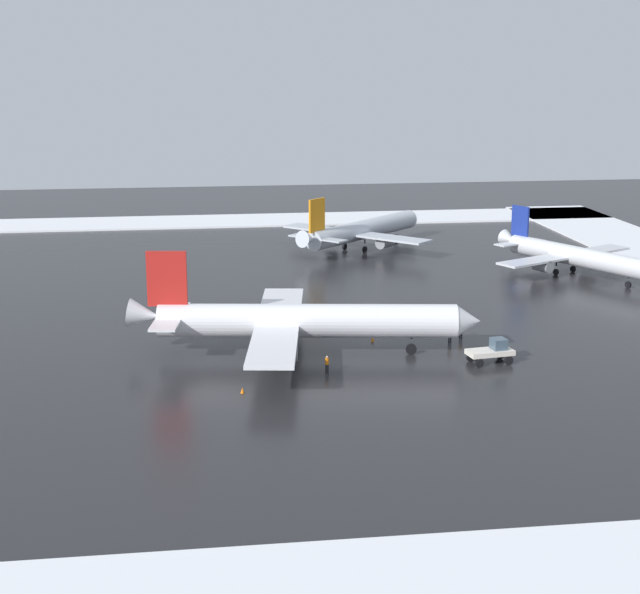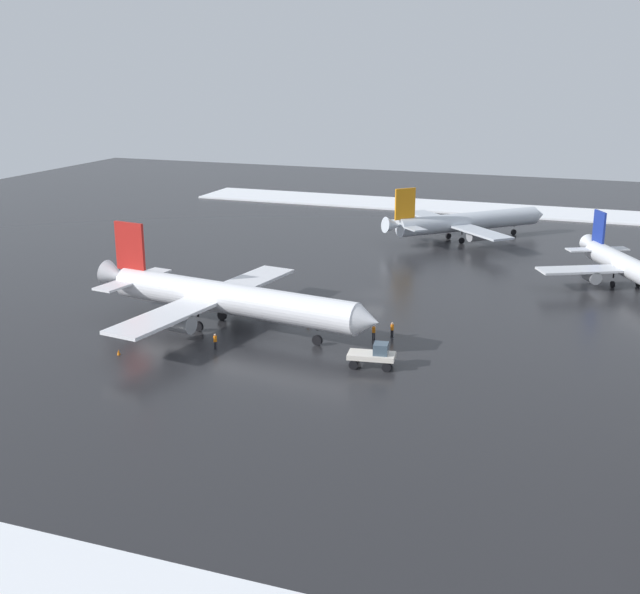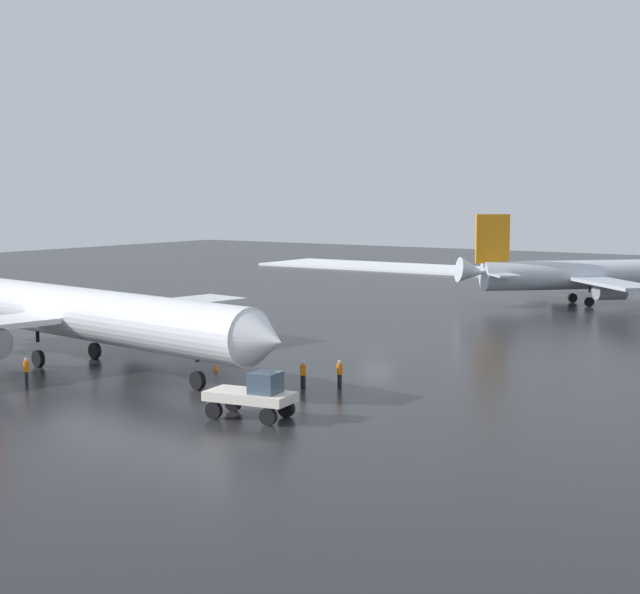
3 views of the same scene
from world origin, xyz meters
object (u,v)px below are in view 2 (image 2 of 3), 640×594
(pushback_tug, at_px, (374,355))
(ground_crew_by_nose_gear, at_px, (392,329))
(airplane_parked_starboard, at_px, (226,298))
(traffic_cone_near_nose, at_px, (119,352))
(ground_crew_beside_wing, at_px, (374,331))
(traffic_cone_mid_line, at_px, (308,325))
(airplane_distant_tail, at_px, (465,222))
(ground_crew_near_tug, at_px, (215,341))
(airplane_far_rear, at_px, (634,270))

(pushback_tug, relative_size, ground_crew_by_nose_gear, 2.85)
(airplane_parked_starboard, height_order, traffic_cone_near_nose, airplane_parked_starboard)
(ground_crew_beside_wing, bearing_deg, traffic_cone_near_nose, 126.44)
(pushback_tug, relative_size, traffic_cone_mid_line, 8.86)
(pushback_tug, distance_m, ground_crew_by_nose_gear, 9.16)
(airplane_distant_tail, bearing_deg, ground_crew_near_tug, -147.94)
(traffic_cone_near_nose, relative_size, traffic_cone_mid_line, 1.00)
(ground_crew_by_nose_gear, bearing_deg, traffic_cone_near_nose, 144.79)
(ground_crew_near_tug, distance_m, traffic_cone_near_nose, 9.85)
(traffic_cone_near_nose, bearing_deg, airplane_far_rear, -48.56)
(airplane_parked_starboard, relative_size, ground_crew_by_nose_gear, 21.33)
(traffic_cone_mid_line, bearing_deg, ground_crew_near_tug, 147.57)
(ground_crew_near_tug, height_order, traffic_cone_near_nose, ground_crew_near_tug)
(airplane_far_rear, bearing_deg, ground_crew_by_nose_gear, -67.74)
(traffic_cone_mid_line, bearing_deg, airplane_distant_tail, -8.90)
(ground_crew_near_tug, height_order, traffic_cone_mid_line, ground_crew_near_tug)
(ground_crew_near_tug, xyz_separation_m, traffic_cone_mid_line, (10.15, -6.45, -0.70))
(traffic_cone_mid_line, bearing_deg, ground_crew_by_nose_gear, -90.88)
(airplane_far_rear, bearing_deg, airplane_parked_starboard, -80.27)
(airplane_far_rear, distance_m, ground_crew_near_tug, 56.28)
(ground_crew_beside_wing, bearing_deg, ground_crew_by_nose_gear, -41.28)
(ground_crew_by_nose_gear, bearing_deg, airplane_parked_starboard, 124.56)
(pushback_tug, bearing_deg, traffic_cone_near_nose, -175.73)
(traffic_cone_near_nose, bearing_deg, ground_crew_beside_wing, -59.98)
(ground_crew_beside_wing, bearing_deg, airplane_far_rear, -34.54)
(airplane_parked_starboard, bearing_deg, ground_crew_beside_wing, 15.12)
(ground_crew_near_tug, bearing_deg, traffic_cone_near_nose, -33.83)
(ground_crew_beside_wing, distance_m, traffic_cone_near_nose, 26.75)
(ground_crew_beside_wing, bearing_deg, ground_crew_near_tug, 126.63)
(airplane_far_rear, height_order, airplane_distant_tail, airplane_distant_tail)
(pushback_tug, bearing_deg, traffic_cone_mid_line, 129.96)
(airplane_distant_tail, xyz_separation_m, traffic_cone_mid_line, (-52.09, 8.16, -2.85))
(airplane_distant_tail, distance_m, pushback_tug, 61.45)
(ground_crew_near_tug, xyz_separation_m, traffic_cone_near_nose, (-4.87, 8.53, -0.70))
(airplane_far_rear, xyz_separation_m, ground_crew_by_nose_gear, (-28.70, 24.56, -1.88))
(pushback_tug, relative_size, ground_crew_near_tug, 2.85)
(ground_crew_by_nose_gear, distance_m, ground_crew_near_tug, 19.09)
(ground_crew_by_nose_gear, height_order, traffic_cone_mid_line, ground_crew_by_nose_gear)
(airplane_far_rear, bearing_deg, ground_crew_near_tug, -73.71)
(airplane_distant_tail, distance_m, ground_crew_by_nose_gear, 52.31)
(pushback_tug, distance_m, traffic_cone_mid_line, 14.02)
(airplane_distant_tail, relative_size, pushback_tug, 5.14)
(airplane_distant_tail, bearing_deg, airplane_far_rear, -86.67)
(airplane_distant_tail, relative_size, ground_crew_by_nose_gear, 14.64)
(airplane_far_rear, distance_m, airplane_distant_tail, 35.24)
(ground_crew_by_nose_gear, bearing_deg, airplane_far_rear, -16.73)
(airplane_far_rear, distance_m, traffic_cone_mid_line, 44.75)
(airplane_distant_tail, distance_m, traffic_cone_mid_line, 52.80)
(ground_crew_beside_wing, bearing_deg, airplane_distant_tail, 6.43)
(pushback_tug, bearing_deg, airplane_far_rear, 49.26)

